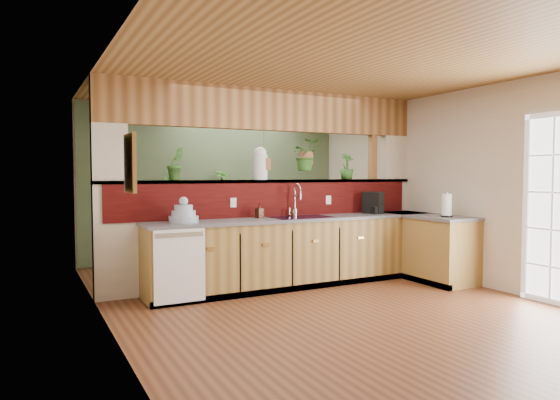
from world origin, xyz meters
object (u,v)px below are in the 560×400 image
paper_towel (447,206)px  glass_jar (260,163)px  faucet (296,199)px  coffee_maker (374,204)px  dish_stack (184,214)px  shelving_console (199,232)px  soap_dispenser (259,211)px

paper_towel → glass_jar: 2.53m
faucet → coffee_maker: size_ratio=1.42×
paper_towel → faucet: bearing=149.1°
paper_towel → dish_stack: bearing=165.1°
dish_stack → shelving_console: dish_stack is taller
paper_towel → shelving_console: paper_towel is taller
faucet → glass_jar: (-0.43, 0.22, 0.47)m
soap_dispenser → glass_jar: glass_jar is taller
glass_jar → shelving_console: 2.21m
dish_stack → glass_jar: (1.16, 0.36, 0.62)m
coffee_maker → glass_jar: size_ratio=0.71×
coffee_maker → shelving_console: coffee_maker is taller
faucet → paper_towel: (1.70, -1.02, -0.09)m
paper_towel → shelving_console: size_ratio=0.21×
faucet → paper_towel: bearing=-30.9°
shelving_console → paper_towel: bearing=-49.9°
paper_towel → shelving_console: (-2.37, 3.14, -0.55)m
glass_jar → paper_towel: bearing=-30.1°
dish_stack → coffee_maker: bearing=0.5°
dish_stack → faucet: bearing=5.2°
soap_dispenser → shelving_console: size_ratio=0.12×
soap_dispenser → paper_towel: paper_towel is taller
soap_dispenser → paper_towel: bearing=-24.1°
glass_jar → shelving_console: size_ratio=0.28×
soap_dispenser → coffee_maker: (1.76, -0.10, 0.05)m
faucet → paper_towel: 1.99m
dish_stack → coffee_maker: coffee_maker is taller
faucet → coffee_maker: 1.22m
coffee_maker → paper_towel: 1.03m
soap_dispenser → paper_towel: size_ratio=0.57×
faucet → dish_stack: faucet is taller
faucet → soap_dispenser: size_ratio=2.38×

